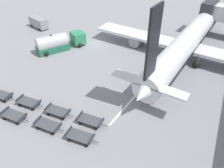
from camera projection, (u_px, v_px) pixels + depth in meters
ground_plane at (94, 44)px, 43.19m from camera, size 500.00×500.00×0.00m
airplane at (188, 41)px, 37.48m from camera, size 34.78×38.70×12.95m
fuel_tanker_secondary at (57, 43)px, 40.31m from camera, size 6.96×9.20×3.27m
service_van at (39, 22)px, 49.08m from camera, size 5.37×3.22×2.29m
baggage_dolly_row_near_col_b at (14, 116)px, 26.22m from camera, size 3.69×1.73×0.92m
baggage_dolly_row_near_col_c at (48, 125)px, 24.97m from camera, size 3.69×1.74×0.92m
baggage_dolly_row_near_col_d at (80, 136)px, 23.63m from camera, size 3.71×1.82×0.92m
baggage_dolly_row_mid_a_col_a at (1, 95)px, 29.39m from camera, size 3.70×1.78×0.92m
baggage_dolly_row_mid_a_col_b at (29, 102)px, 28.17m from camera, size 3.70×1.78×0.92m
baggage_dolly_row_mid_a_col_c at (58, 111)px, 26.81m from camera, size 3.70×1.77×0.92m
baggage_dolly_row_mid_a_col_d at (90, 120)px, 25.56m from camera, size 3.69×1.74×0.92m
stand_guidance_stripe at (155, 74)px, 34.43m from camera, size 2.77×25.99×0.01m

